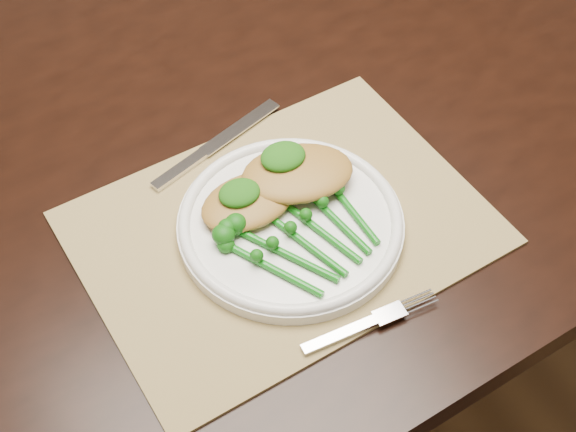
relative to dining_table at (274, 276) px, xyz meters
name	(u,v)px	position (x,y,z in m)	size (l,w,h in m)	color
floor	(321,331)	(0.14, 0.06, -0.38)	(4.00, 4.00, 0.00)	brown
dining_table	(274,276)	(0.00, 0.00, 0.00)	(1.67, 1.03, 0.75)	black
placemat	(282,228)	(-0.07, -0.18, 0.37)	(0.46, 0.33, 0.00)	#9A834E
dinner_plate	(291,223)	(-0.07, -0.19, 0.39)	(0.26, 0.26, 0.02)	white
knife	(205,152)	(-0.11, -0.03, 0.38)	(0.20, 0.08, 0.01)	silver
fork	(379,318)	(-0.04, -0.34, 0.38)	(0.16, 0.02, 0.00)	silver
chicken_fillet_left	(248,201)	(-0.10, -0.15, 0.40)	(0.12, 0.08, 0.02)	#A97B31
chicken_fillet_right	(297,173)	(-0.03, -0.14, 0.41)	(0.13, 0.09, 0.03)	#A97B31
pesto_dollop_left	(239,193)	(-0.11, -0.14, 0.42)	(0.05, 0.04, 0.02)	#11460A
pesto_dollop_right	(283,157)	(-0.04, -0.12, 0.43)	(0.05, 0.05, 0.02)	#11460A
broccolini_bundle	(311,235)	(-0.06, -0.22, 0.40)	(0.19, 0.20, 0.04)	#0C5D0E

